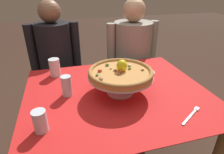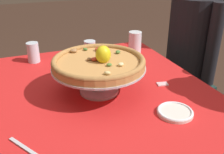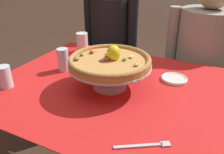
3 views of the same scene
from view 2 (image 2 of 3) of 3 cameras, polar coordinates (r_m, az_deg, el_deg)
dining_table at (r=1.22m, az=-2.53°, el=-7.22°), size 1.15×0.97×0.74m
pizza_stand at (r=1.11m, az=-2.92°, el=0.81°), size 0.40×0.40×0.12m
pizza at (r=1.09m, az=-2.94°, el=3.39°), size 0.39×0.39×0.09m
water_glass_side_left at (r=1.43m, az=-4.86°, el=5.13°), size 0.06×0.06×0.13m
water_glass_front_left at (r=1.51m, az=-16.95°, el=4.93°), size 0.07×0.07×0.11m
water_glass_back_left at (r=1.59m, az=5.07°, el=7.30°), size 0.08×0.08×0.13m
side_plate at (r=1.02m, az=13.75°, el=-7.49°), size 0.14×0.14×0.02m
dinner_fork at (r=0.86m, az=-17.29°, el=-15.63°), size 0.18×0.12×0.01m
sugar_packet at (r=1.23m, az=11.07°, el=-1.53°), size 0.05×0.06×0.00m
diner_left at (r=1.88m, az=16.45°, el=2.48°), size 0.47×0.33×1.24m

